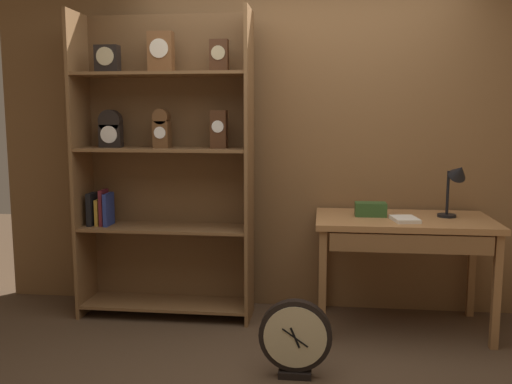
{
  "coord_description": "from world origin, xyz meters",
  "views": [
    {
      "loc": [
        0.19,
        -2.97,
        1.52
      ],
      "look_at": [
        -0.23,
        0.56,
        1.03
      ],
      "focal_mm": 39.28,
      "sensor_mm": 36.0,
      "label": 1
    }
  ],
  "objects_px": {
    "workbench": "(404,232)",
    "open_repair_manual": "(405,219)",
    "toolbox_small": "(371,209)",
    "bookshelf": "(163,164)",
    "desk_lamp": "(456,181)",
    "round_clock_large": "(295,338)"
  },
  "relations": [
    {
      "from": "workbench",
      "to": "desk_lamp",
      "type": "bearing_deg",
      "value": 8.61
    },
    {
      "from": "desk_lamp",
      "to": "round_clock_large",
      "type": "distance_m",
      "value": 1.61
    },
    {
      "from": "desk_lamp",
      "to": "toolbox_small",
      "type": "distance_m",
      "value": 0.61
    },
    {
      "from": "toolbox_small",
      "to": "open_repair_manual",
      "type": "bearing_deg",
      "value": -36.88
    },
    {
      "from": "workbench",
      "to": "open_repair_manual",
      "type": "height_order",
      "value": "open_repair_manual"
    },
    {
      "from": "desk_lamp",
      "to": "round_clock_large",
      "type": "xyz_separation_m",
      "value": [
        -1.06,
        -0.88,
        -0.83
      ]
    },
    {
      "from": "bookshelf",
      "to": "workbench",
      "type": "height_order",
      "value": "bookshelf"
    },
    {
      "from": "bookshelf",
      "to": "desk_lamp",
      "type": "bearing_deg",
      "value": -1.9
    },
    {
      "from": "bookshelf",
      "to": "toolbox_small",
      "type": "distance_m",
      "value": 1.56
    },
    {
      "from": "workbench",
      "to": "open_repair_manual",
      "type": "xyz_separation_m",
      "value": [
        -0.01,
        -0.1,
        0.11
      ]
    },
    {
      "from": "bookshelf",
      "to": "open_repair_manual",
      "type": "relative_size",
      "value": 10.27
    },
    {
      "from": "workbench",
      "to": "toolbox_small",
      "type": "height_order",
      "value": "toolbox_small"
    },
    {
      "from": "bookshelf",
      "to": "open_repair_manual",
      "type": "bearing_deg",
      "value": -7.3
    },
    {
      "from": "toolbox_small",
      "to": "round_clock_large",
      "type": "height_order",
      "value": "toolbox_small"
    },
    {
      "from": "workbench",
      "to": "open_repair_manual",
      "type": "relative_size",
      "value": 5.54
    },
    {
      "from": "bookshelf",
      "to": "desk_lamp",
      "type": "distance_m",
      "value": 2.11
    },
    {
      "from": "bookshelf",
      "to": "open_repair_manual",
      "type": "distance_m",
      "value": 1.79
    },
    {
      "from": "desk_lamp",
      "to": "toolbox_small",
      "type": "height_order",
      "value": "desk_lamp"
    },
    {
      "from": "toolbox_small",
      "to": "open_repair_manual",
      "type": "xyz_separation_m",
      "value": [
        0.22,
        -0.16,
        -0.04
      ]
    },
    {
      "from": "workbench",
      "to": "toolbox_small",
      "type": "relative_size",
      "value": 5.57
    },
    {
      "from": "desk_lamp",
      "to": "open_repair_manual",
      "type": "bearing_deg",
      "value": -156.93
    },
    {
      "from": "toolbox_small",
      "to": "workbench",
      "type": "bearing_deg",
      "value": -15.19
    }
  ]
}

